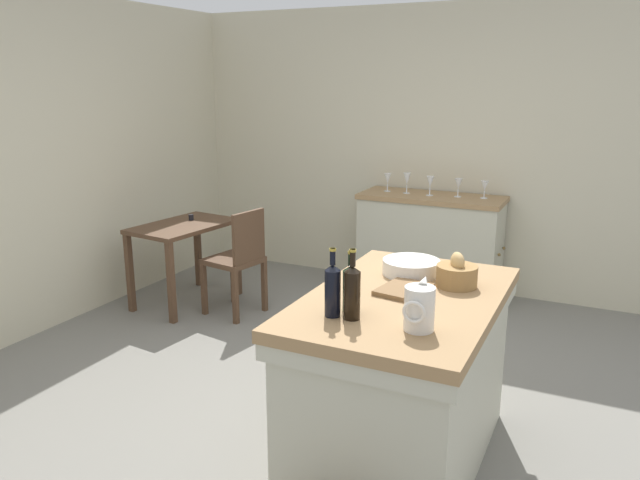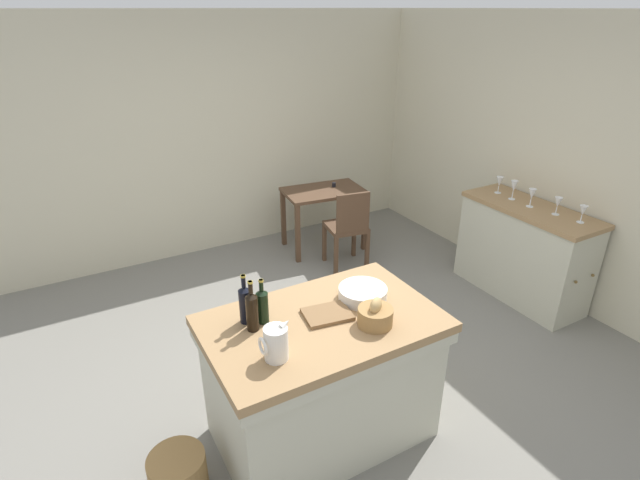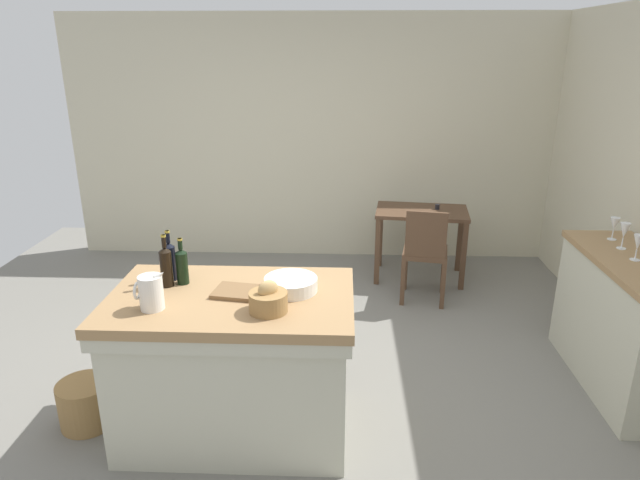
# 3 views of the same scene
# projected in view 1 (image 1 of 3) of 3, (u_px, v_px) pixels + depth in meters

# --- Properties ---
(ground_plane) EXTENTS (6.76, 6.76, 0.00)m
(ground_plane) POSITION_uv_depth(u_px,v_px,m) (328.00, 406.00, 3.80)
(ground_plane) COLOR slate
(wall_back) EXTENTS (5.32, 0.12, 2.60)m
(wall_back) POSITION_uv_depth(u_px,v_px,m) (10.00, 169.00, 4.56)
(wall_back) COLOR beige
(wall_back) RESTS_ON ground
(wall_right) EXTENTS (0.12, 5.20, 2.60)m
(wall_right) POSITION_uv_depth(u_px,v_px,m) (448.00, 150.00, 5.73)
(wall_right) COLOR beige
(wall_right) RESTS_ON ground
(island_table) EXTENTS (1.41, 0.89, 0.92)m
(island_table) POSITION_uv_depth(u_px,v_px,m) (402.00, 373.00, 3.16)
(island_table) COLOR #99754C
(island_table) RESTS_ON ground
(side_cabinet) EXTENTS (0.52, 1.30, 0.93)m
(side_cabinet) POSITION_uv_depth(u_px,v_px,m) (430.00, 245.00, 5.66)
(side_cabinet) COLOR #99754C
(side_cabinet) RESTS_ON ground
(writing_desk) EXTENTS (0.96, 0.66, 0.77)m
(writing_desk) POSITION_uv_depth(u_px,v_px,m) (184.00, 237.00, 5.41)
(writing_desk) COLOR #513826
(writing_desk) RESTS_ON ground
(wooden_chair) EXTENTS (0.46, 0.46, 0.91)m
(wooden_chair) POSITION_uv_depth(u_px,v_px,m) (239.00, 258.00, 5.17)
(wooden_chair) COLOR #513826
(wooden_chair) RESTS_ON ground
(pitcher) EXTENTS (0.17, 0.13, 0.23)m
(pitcher) POSITION_uv_depth(u_px,v_px,m) (419.00, 308.00, 2.60)
(pitcher) COLOR silver
(pitcher) RESTS_ON island_table
(wash_bowl) EXTENTS (0.31, 0.31, 0.08)m
(wash_bowl) POSITION_uv_depth(u_px,v_px,m) (411.00, 267.00, 3.37)
(wash_bowl) COLOR silver
(wash_bowl) RESTS_ON island_table
(bread_basket) EXTENTS (0.21, 0.21, 0.18)m
(bread_basket) POSITION_uv_depth(u_px,v_px,m) (457.00, 274.00, 3.16)
(bread_basket) COLOR olive
(bread_basket) RESTS_ON island_table
(cutting_board) EXTENTS (0.31, 0.25, 0.02)m
(cutting_board) POSITION_uv_depth(u_px,v_px,m) (404.00, 290.00, 3.09)
(cutting_board) COLOR brown
(cutting_board) RESTS_ON island_table
(wine_bottle_dark) EXTENTS (0.07, 0.07, 0.29)m
(wine_bottle_dark) POSITION_uv_depth(u_px,v_px,m) (351.00, 287.00, 2.81)
(wine_bottle_dark) COLOR black
(wine_bottle_dark) RESTS_ON island_table
(wine_bottle_amber) EXTENTS (0.07, 0.07, 0.32)m
(wine_bottle_amber) POSITION_uv_depth(u_px,v_px,m) (333.00, 289.00, 2.75)
(wine_bottle_amber) COLOR black
(wine_bottle_amber) RESTS_ON island_table
(wine_bottle_green) EXTENTS (0.07, 0.07, 0.32)m
(wine_bottle_green) POSITION_uv_depth(u_px,v_px,m) (352.00, 291.00, 2.72)
(wine_bottle_green) COLOR black
(wine_bottle_green) RESTS_ON island_table
(wine_glass_far_left) EXTENTS (0.07, 0.07, 0.15)m
(wine_glass_far_left) POSITION_uv_depth(u_px,v_px,m) (485.00, 186.00, 5.38)
(wine_glass_far_left) COLOR white
(wine_glass_far_left) RESTS_ON side_cabinet
(wine_glass_left) EXTENTS (0.07, 0.07, 0.16)m
(wine_glass_left) POSITION_uv_depth(u_px,v_px,m) (458.00, 184.00, 5.45)
(wine_glass_left) COLOR white
(wine_glass_left) RESTS_ON side_cabinet
(wine_glass_middle) EXTENTS (0.07, 0.07, 0.17)m
(wine_glass_middle) POSITION_uv_depth(u_px,v_px,m) (430.00, 182.00, 5.51)
(wine_glass_middle) COLOR white
(wine_glass_middle) RESTS_ON side_cabinet
(wine_glass_right) EXTENTS (0.07, 0.07, 0.19)m
(wine_glass_right) POSITION_uv_depth(u_px,v_px,m) (407.00, 179.00, 5.61)
(wine_glass_right) COLOR white
(wine_glass_right) RESTS_ON side_cabinet
(wine_glass_far_right) EXTENTS (0.07, 0.07, 0.17)m
(wine_glass_far_right) POSITION_uv_depth(u_px,v_px,m) (388.00, 179.00, 5.71)
(wine_glass_far_right) COLOR white
(wine_glass_far_right) RESTS_ON side_cabinet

